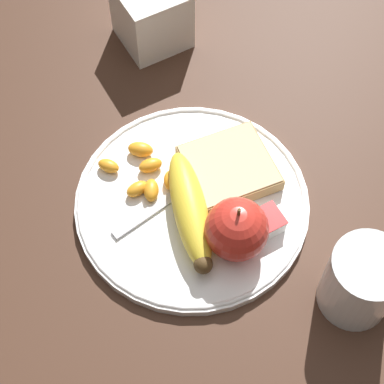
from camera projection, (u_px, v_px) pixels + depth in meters
ground_plane at (192, 205)px, 0.77m from camera, size 3.00×3.00×0.00m
plate at (192, 202)px, 0.77m from camera, size 0.28×0.28×0.01m
juice_glass at (360, 283)px, 0.68m from camera, size 0.08×0.08×0.09m
apple at (237, 229)px, 0.70m from camera, size 0.07×0.07×0.08m
banana at (190, 210)px, 0.73m from camera, size 0.08×0.16×0.04m
bread_slice at (229, 168)px, 0.77m from camera, size 0.11×0.11×0.02m
fork at (184, 188)px, 0.77m from camera, size 0.17×0.05×0.00m
jam_packet at (264, 223)px, 0.73m from camera, size 0.04×0.03×0.02m
orange_segment_0 at (137, 189)px, 0.76m from camera, size 0.03×0.02×0.02m
orange_segment_1 at (141, 149)px, 0.79m from camera, size 0.04×0.03×0.02m
orange_segment_2 at (170, 180)px, 0.77m from camera, size 0.03×0.03×0.01m
orange_segment_3 at (151, 190)px, 0.76m from camera, size 0.03×0.03×0.02m
orange_segment_4 at (150, 165)px, 0.78m from camera, size 0.03×0.02×0.02m
orange_segment_5 at (109, 166)px, 0.78m from camera, size 0.03×0.03×0.02m
condiment_caddy at (152, 14)px, 0.87m from camera, size 0.09×0.09×0.09m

